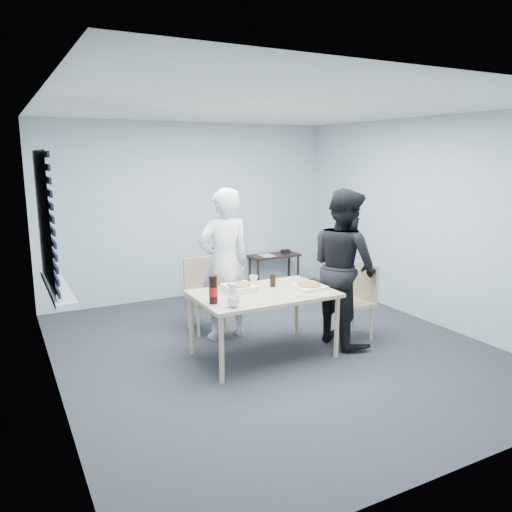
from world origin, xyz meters
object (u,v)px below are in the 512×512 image
person_black (344,267)px  side_table (274,259)px  stool (224,283)px  chair_right (357,295)px  person_white (224,264)px  chair_far (203,289)px  dining_table (264,298)px  backpack (224,262)px  mug_b (253,280)px  soda_bottle (213,290)px  mug_a (234,302)px

person_black → side_table: (0.50, 2.45, -0.42)m
stool → chair_right: bearing=-62.2°
person_white → chair_far: bearing=-74.2°
dining_table → backpack: backpack is taller
side_table → mug_b: bearing=-125.2°
person_white → backpack: size_ratio=4.32×
chair_right → soda_bottle: 1.90m
chair_far → person_black: 1.74m
soda_bottle → side_table: bearing=49.9°
mug_b → person_white: bearing=119.7°
dining_table → stool: size_ratio=3.06×
dining_table → mug_a: mug_a is taller
person_white → person_black: (1.14, -0.76, 0.00)m
stool → backpack: backpack is taller
backpack → person_white: bearing=-132.0°
person_white → mug_a: size_ratio=14.39×
side_table → stool: bearing=-150.7°
stool → backpack: (0.00, -0.01, 0.31)m
chair_right → mug_a: bearing=-170.3°
dining_table → mug_a: (-0.50, -0.33, 0.11)m
chair_right → mug_b: chair_right is taller
dining_table → chair_far: 1.14m
side_table → stool: side_table is taller
backpack → mug_b: bearing=-118.4°
dining_table → person_black: 1.04m
dining_table → person_black: bearing=-2.9°
chair_far → mug_b: bearing=-67.3°
stool → soda_bottle: size_ratio=1.71×
chair_right → person_black: bearing=-173.8°
mug_b → soda_bottle: size_ratio=0.36×
chair_right → chair_far: bearing=142.8°
side_table → soda_bottle: bearing=-130.1°
side_table → backpack: backpack is taller
mug_a → stool: bearing=68.3°
person_white → backpack: person_white is taller
person_black → soda_bottle: size_ratio=6.35×
dining_table → person_white: person_white is taller
chair_far → mug_a: chair_far is taller
soda_bottle → person_white: bearing=59.5°
chair_right → stool: bearing=117.8°
mug_a → person_white: bearing=70.5°
chair_right → backpack: size_ratio=2.17×
mug_a → mug_b: mug_a is taller
chair_far → side_table: 2.18m
person_white → soda_bottle: bearing=59.5°
chair_far → soda_bottle: 1.33m
dining_table → backpack: (0.32, 1.72, 0.03)m
stool → person_white: bearing=-113.8°
person_white → mug_a: bearing=70.5°
dining_table → side_table: (1.50, 2.40, -0.18)m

